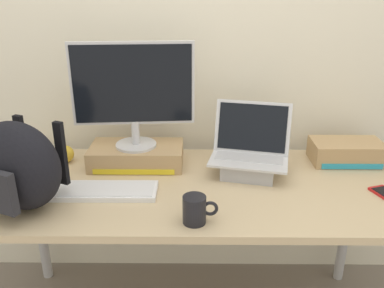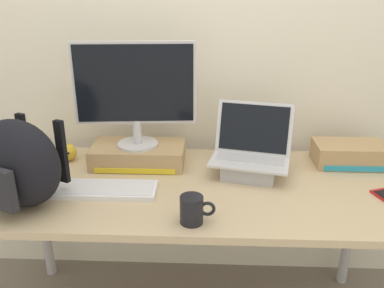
# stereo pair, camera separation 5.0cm
# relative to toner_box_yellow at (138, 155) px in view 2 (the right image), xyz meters

# --- Properties ---
(back_wall) EXTENTS (7.00, 0.10, 2.60)m
(back_wall) POSITION_rel_toner_box_yellow_xyz_m (0.25, 0.28, 0.51)
(back_wall) COLOR silver
(back_wall) RESTS_ON ground
(desk) EXTENTS (1.73, 0.75, 0.74)m
(desk) POSITION_rel_toner_box_yellow_xyz_m (0.25, -0.19, -0.12)
(desk) COLOR tan
(desk) RESTS_ON ground
(toner_box_yellow) EXTENTS (0.42, 0.23, 0.09)m
(toner_box_yellow) POSITION_rel_toner_box_yellow_xyz_m (0.00, 0.00, 0.00)
(toner_box_yellow) COLOR tan
(toner_box_yellow) RESTS_ON desk
(desktop_monitor) EXTENTS (0.53, 0.18, 0.46)m
(desktop_monitor) POSITION_rel_toner_box_yellow_xyz_m (0.00, -0.00, 0.30)
(desktop_monitor) COLOR silver
(desktop_monitor) RESTS_ON toner_box_yellow
(open_laptop) EXTENTS (0.37, 0.30, 0.30)m
(open_laptop) POSITION_rel_toner_box_yellow_xyz_m (0.50, -0.08, 0.02)
(open_laptop) COLOR #ADADB2
(open_laptop) RESTS_ON desk
(external_keyboard) EXTENTS (0.41, 0.15, 0.02)m
(external_keyboard) POSITION_rel_toner_box_yellow_xyz_m (-0.09, -0.27, -0.03)
(external_keyboard) COLOR white
(external_keyboard) RESTS_ON desk
(messenger_backpack) EXTENTS (0.41, 0.34, 0.33)m
(messenger_backpack) POSITION_rel_toner_box_yellow_xyz_m (-0.37, -0.38, 0.12)
(messenger_backpack) COLOR black
(messenger_backpack) RESTS_ON desk
(coffee_mug) EXTENTS (0.12, 0.08, 0.10)m
(coffee_mug) POSITION_rel_toner_box_yellow_xyz_m (0.27, -0.48, 0.00)
(coffee_mug) COLOR black
(coffee_mug) RESTS_ON desk
(plush_toy) EXTENTS (0.08, 0.08, 0.08)m
(plush_toy) POSITION_rel_toner_box_yellow_xyz_m (-0.34, 0.03, -0.01)
(plush_toy) COLOR gold
(plush_toy) RESTS_ON desk
(toner_box_cyan) EXTENTS (0.32, 0.18, 0.10)m
(toner_box_cyan) POSITION_rel_toner_box_yellow_xyz_m (0.97, 0.04, 0.00)
(toner_box_cyan) COLOR tan
(toner_box_cyan) RESTS_ON desk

